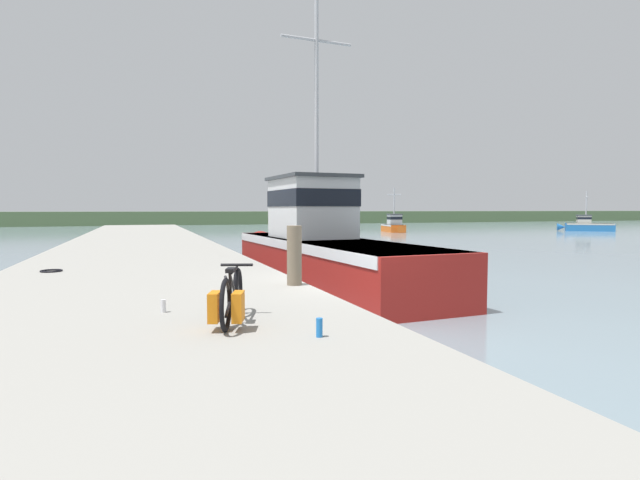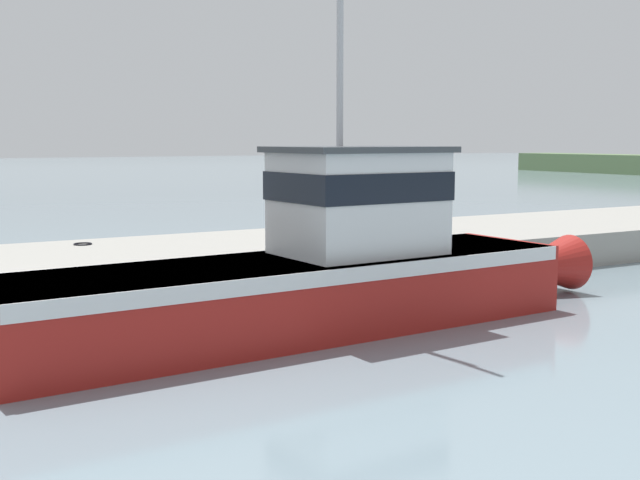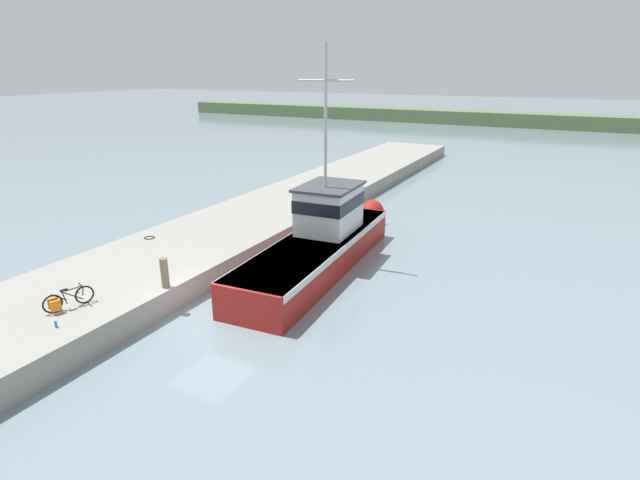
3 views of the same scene
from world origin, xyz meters
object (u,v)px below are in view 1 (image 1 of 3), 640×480
object	(u,v)px
boat_white_moored	(394,225)
mooring_post	(294,255)
boat_blue_far	(587,225)
fishing_boat_main	(320,244)
bicycle_touring	(230,299)
water_bottle_on_curb	(319,328)
water_bottle_by_bike	(163,306)

from	to	relation	value
boat_white_moored	mooring_post	bearing A→B (deg)	70.99
boat_blue_far	boat_white_moored	distance (m)	22.09
fishing_boat_main	bicycle_touring	xyz separation A→B (m)	(-4.70, -9.74, 0.07)
bicycle_touring	water_bottle_on_curb	bearing A→B (deg)	-30.09
boat_blue_far	fishing_boat_main	bearing A→B (deg)	161.93
boat_blue_far	water_bottle_by_bike	size ratio (longest dim) A/B	28.51
fishing_boat_main	water_bottle_by_bike	xyz separation A→B (m)	(-5.47, -8.67, -0.17)
mooring_post	water_bottle_by_bike	size ratio (longest dim) A/B	6.28
water_bottle_by_bike	boat_blue_far	bearing A→B (deg)	36.94
fishing_boat_main	boat_white_moored	size ratio (longest dim) A/B	2.84
fishing_boat_main	mooring_post	size ratio (longest dim) A/B	12.26
mooring_post	water_bottle_on_curb	xyz separation A→B (m)	(-0.87, -3.85, -0.46)
boat_white_moored	water_bottle_on_curb	bearing A→B (deg)	72.41
boat_white_moored	water_bottle_on_curb	xyz separation A→B (m)	(-23.78, -42.64, 0.36)
boat_blue_far	boat_white_moored	world-z (taller)	boat_white_moored
fishing_boat_main	mooring_post	xyz separation A→B (m)	(-2.99, -6.84, 0.31)
fishing_boat_main	mooring_post	distance (m)	7.47
water_bottle_by_bike	fishing_boat_main	bearing A→B (deg)	57.75
boat_blue_far	mooring_post	size ratio (longest dim) A/B	4.54
boat_white_moored	bicycle_touring	distance (m)	48.42
boat_blue_far	bicycle_touring	xyz separation A→B (m)	(-46.04, -36.27, 0.63)
water_bottle_on_curb	water_bottle_by_bike	xyz separation A→B (m)	(-1.61, 2.03, -0.02)
bicycle_touring	mooring_post	distance (m)	3.37
water_bottle_on_curb	boat_blue_far	bearing A→B (deg)	39.48
bicycle_touring	water_bottle_by_bike	bearing A→B (deg)	143.94
bicycle_touring	water_bottle_by_bike	distance (m)	1.34
fishing_boat_main	bicycle_touring	bearing A→B (deg)	-119.05
boat_white_moored	water_bottle_on_curb	world-z (taller)	boat_white_moored
water_bottle_on_curb	water_bottle_by_bike	size ratio (longest dim) A/B	1.20
mooring_post	boat_white_moored	bearing A→B (deg)	59.43
boat_blue_far	water_bottle_by_bike	bearing A→B (deg)	166.18
bicycle_touring	water_bottle_on_curb	world-z (taller)	bicycle_touring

